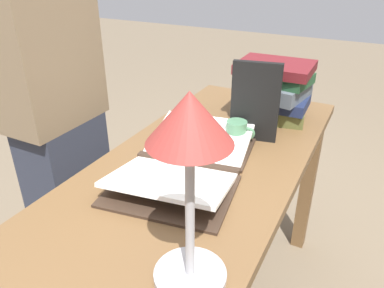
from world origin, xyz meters
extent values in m
cube|color=brown|center=(0.00, 0.00, 0.74)|extent=(1.48, 0.60, 0.03)
cube|color=brown|center=(-0.69, -0.25, 0.36)|extent=(0.06, 0.06, 0.72)
cube|color=brown|center=(-0.69, 0.25, 0.36)|extent=(0.06, 0.06, 0.72)
cube|color=#38281E|center=(0.01, -0.03, 0.77)|extent=(0.07, 0.33, 0.02)
cube|color=#38281E|center=(-0.14, -0.05, 0.76)|extent=(0.31, 0.38, 0.01)
cube|color=#38281E|center=(0.15, 0.00, 0.76)|extent=(0.31, 0.38, 0.01)
cube|color=white|center=(-0.13, -0.05, 0.79)|extent=(0.29, 0.36, 0.06)
cube|color=white|center=(0.14, -0.01, 0.79)|extent=(0.29, 0.36, 0.06)
cube|color=brown|center=(-0.48, 0.09, 0.79)|extent=(0.22, 0.29, 0.05)
cube|color=#1E284C|center=(-0.48, 0.09, 0.83)|extent=(0.18, 0.28, 0.04)
cube|color=slate|center=(-0.48, 0.09, 0.88)|extent=(0.25, 0.27, 0.06)
cube|color=#234C2D|center=(-0.48, 0.09, 0.93)|extent=(0.20, 0.29, 0.04)
cube|color=maroon|center=(-0.48, 0.09, 0.97)|extent=(0.22, 0.28, 0.04)
cube|color=black|center=(-0.27, 0.09, 0.90)|extent=(0.05, 0.16, 0.28)
cylinder|color=#ADADB2|center=(0.40, 0.19, 0.77)|extent=(0.15, 0.15, 0.02)
cylinder|color=#ADADB2|center=(0.40, 0.19, 0.92)|extent=(0.02, 0.02, 0.29)
cone|color=#99332D|center=(0.40, 0.19, 1.12)|extent=(0.15, 0.15, 0.09)
cylinder|color=#4C7F5B|center=(-0.21, 0.05, 0.80)|extent=(0.07, 0.07, 0.08)
torus|color=#4C7F5B|center=(-0.22, 0.09, 0.80)|extent=(0.02, 0.05, 0.05)
cube|color=#2D3342|center=(-0.03, -0.60, 0.39)|extent=(0.31, 0.20, 0.78)
cube|color=#7A664C|center=(-0.03, -0.60, 1.11)|extent=(0.36, 0.20, 0.66)
camera|label=1|loc=(0.89, 0.45, 1.36)|focal=35.00mm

